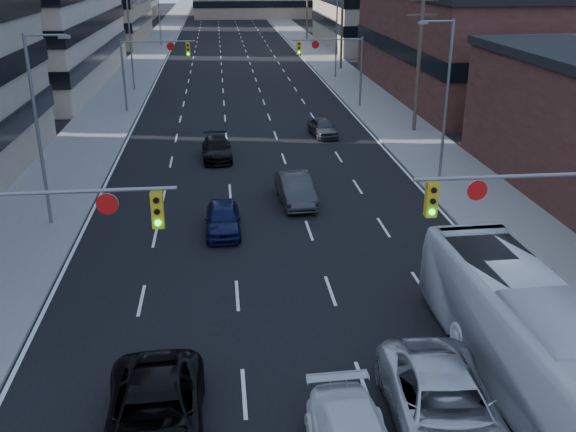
# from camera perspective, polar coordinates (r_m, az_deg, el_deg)

# --- Properties ---
(road_surface) EXTENTS (18.00, 300.00, 0.02)m
(road_surface) POSITION_cam_1_polar(r_m,az_deg,el_deg) (140.20, -5.44, 16.73)
(road_surface) COLOR black
(road_surface) RESTS_ON ground
(sidewalk_left) EXTENTS (5.00, 300.00, 0.15)m
(sidewalk_left) POSITION_cam_1_polar(r_m,az_deg,el_deg) (140.49, -10.33, 16.52)
(sidewalk_left) COLOR slate
(sidewalk_left) RESTS_ON ground
(sidewalk_right) EXTENTS (5.00, 300.00, 0.15)m
(sidewalk_right) POSITION_cam_1_polar(r_m,az_deg,el_deg) (140.85, -0.55, 16.87)
(sidewalk_right) COLOR slate
(sidewalk_right) RESTS_ON ground
(storefront_right_mid) EXTENTS (20.00, 30.00, 9.00)m
(storefront_right_mid) POSITION_cam_1_polar(r_m,az_deg,el_deg) (65.59, 18.02, 14.21)
(storefront_right_mid) COLOR #472119
(storefront_right_mid) RESTS_ON ground
(signal_near_left) EXTENTS (6.59, 0.33, 6.00)m
(signal_near_left) POSITION_cam_1_polar(r_m,az_deg,el_deg) (19.93, -20.99, -2.07)
(signal_near_left) COLOR slate
(signal_near_left) RESTS_ON ground
(signal_near_right) EXTENTS (6.59, 0.33, 6.00)m
(signal_near_right) POSITION_cam_1_polar(r_m,az_deg,el_deg) (21.50, 20.96, -0.35)
(signal_near_right) COLOR slate
(signal_near_right) RESTS_ON ground
(signal_far_left) EXTENTS (6.09, 0.33, 6.00)m
(signal_far_left) POSITION_cam_1_polar(r_m,az_deg,el_deg) (55.47, -12.09, 13.37)
(signal_far_left) COLOR slate
(signal_far_left) RESTS_ON ground
(signal_far_right) EXTENTS (6.09, 0.33, 6.00)m
(signal_far_right) POSITION_cam_1_polar(r_m,az_deg,el_deg) (56.07, 4.18, 13.86)
(signal_far_right) COLOR slate
(signal_far_right) RESTS_ON ground
(utility_pole_block) EXTENTS (2.20, 0.28, 11.00)m
(utility_pole_block) POSITION_cam_1_polar(r_m,az_deg,el_deg) (48.28, 11.61, 14.01)
(utility_pole_block) COLOR #4C3D2D
(utility_pole_block) RESTS_ON ground
(utility_pole_midblock) EXTENTS (2.20, 0.28, 11.00)m
(utility_pole_midblock) POSITION_cam_1_polar(r_m,az_deg,el_deg) (77.28, 4.83, 17.08)
(utility_pole_midblock) COLOR #4C3D2D
(utility_pole_midblock) RESTS_ON ground
(utility_pole_distant) EXTENTS (2.20, 0.28, 11.00)m
(utility_pole_distant) POSITION_cam_1_polar(r_m,az_deg,el_deg) (106.83, 1.71, 18.39)
(utility_pole_distant) COLOR #4C3D2D
(utility_pole_distant) RESTS_ON ground
(streetlight_left_near) EXTENTS (2.03, 0.22, 9.00)m
(streetlight_left_near) POSITION_cam_1_polar(r_m,az_deg,el_deg) (31.53, -21.17, 7.75)
(streetlight_left_near) COLOR slate
(streetlight_left_near) RESTS_ON ground
(streetlight_left_mid) EXTENTS (2.03, 0.22, 9.00)m
(streetlight_left_mid) POSITION_cam_1_polar(r_m,az_deg,el_deg) (65.55, -13.72, 15.12)
(streetlight_left_mid) COLOR slate
(streetlight_left_mid) RESTS_ON ground
(streetlight_left_far) EXTENTS (2.03, 0.22, 9.00)m
(streetlight_left_far) POSITION_cam_1_polar(r_m,az_deg,el_deg) (100.25, -11.30, 17.38)
(streetlight_left_far) COLOR slate
(streetlight_left_far) RESTS_ON ground
(streetlight_right_near) EXTENTS (2.03, 0.22, 9.00)m
(streetlight_right_near) POSITION_cam_1_polar(r_m,az_deg,el_deg) (37.50, 13.73, 10.60)
(streetlight_right_near) COLOR slate
(streetlight_right_near) RESTS_ON ground
(streetlight_right_far) EXTENTS (2.03, 0.22, 9.00)m
(streetlight_right_far) POSITION_cam_1_polar(r_m,az_deg,el_deg) (71.13, 4.21, 16.12)
(streetlight_right_far) COLOR slate
(streetlight_right_far) RESTS_ON ground
(black_pickup) EXTENTS (2.83, 5.79, 1.59)m
(black_pickup) POSITION_cam_1_polar(r_m,az_deg,el_deg) (17.83, -11.77, -17.25)
(black_pickup) COLOR black
(black_pickup) RESTS_ON ground
(silver_suv) EXTENTS (3.21, 6.29, 1.70)m
(silver_suv) POSITION_cam_1_polar(r_m,az_deg,el_deg) (18.21, 13.75, -16.27)
(silver_suv) COLOR silver
(silver_suv) RESTS_ON ground
(transit_bus) EXTENTS (3.13, 12.01, 3.33)m
(transit_bus) POSITION_cam_1_polar(r_m,az_deg,el_deg) (20.09, 21.11, -10.47)
(transit_bus) COLOR white
(transit_bus) RESTS_ON ground
(sedan_blue) EXTENTS (1.63, 4.02, 1.37)m
(sedan_blue) POSITION_cam_1_polar(r_m,az_deg,el_deg) (30.15, -5.81, -0.21)
(sedan_blue) COLOR #0D1135
(sedan_blue) RESTS_ON ground
(sedan_grey_center) EXTENTS (1.88, 4.67, 1.51)m
(sedan_grey_center) POSITION_cam_1_polar(r_m,az_deg,el_deg) (33.69, 0.66, 2.41)
(sedan_grey_center) COLOR #2E2F31
(sedan_grey_center) RESTS_ON ground
(sedan_black_far) EXTENTS (2.01, 4.59, 1.31)m
(sedan_black_far) POSITION_cam_1_polar(r_m,az_deg,el_deg) (41.72, -6.35, 5.95)
(sedan_black_far) COLOR black
(sedan_black_far) RESTS_ON ground
(sedan_grey_right) EXTENTS (2.03, 4.01, 1.31)m
(sedan_grey_right) POSITION_cam_1_polar(r_m,az_deg,el_deg) (47.13, 3.09, 7.88)
(sedan_grey_right) COLOR #38373A
(sedan_grey_right) RESTS_ON ground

